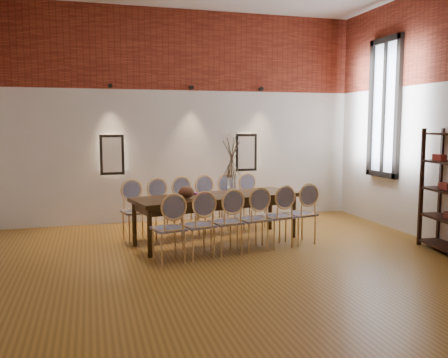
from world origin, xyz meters
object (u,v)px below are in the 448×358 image
object	(u,v)px
chair_near_b	(198,225)
book	(203,194)
chair_near_f	(301,214)
dining_table	(217,218)
chair_near_c	(226,222)
chair_near_e	(277,216)
chair_near_a	(169,228)
chair_far_f	(253,201)
vase	(232,185)
chair_far_d	(210,205)
bowl	(186,192)
chair_far_b	(162,209)
chair_far_a	(136,211)
chair_far_e	(232,203)
chair_near_d	(252,219)
chair_far_c	(186,207)

from	to	relation	value
chair_near_b	book	bearing A→B (deg)	60.49
chair_near_f	dining_table	bearing A→B (deg)	147.40
chair_near_c	chair_near_e	world-z (taller)	same
chair_near_a	chair_near_b	world-z (taller)	same
chair_far_f	vase	world-z (taller)	vase
chair_far_d	chair_far_f	world-z (taller)	same
vase	chair_near_b	bearing A→B (deg)	-130.13
chair_far_f	chair_near_c	bearing A→B (deg)	46.82
bowl	chair_near_e	bearing A→B (deg)	-15.93
chair_near_a	chair_far_b	size ratio (longest dim) A/B	1.00
dining_table	chair_far_f	distance (m)	1.31
chair_far_b	book	size ratio (longest dim) A/B	3.62
chair_near_f	chair_far_a	size ratio (longest dim) A/B	1.00
book	dining_table	bearing A→B (deg)	-28.88
dining_table	chair_near_e	distance (m)	0.97
dining_table	book	bearing A→B (deg)	138.63
bowl	book	size ratio (longest dim) A/B	0.92
chair_far_b	chair_far_e	xyz separation A→B (m)	(1.29, 0.29, 0.00)
chair_near_b	chair_near_d	xyz separation A→B (m)	(0.86, 0.19, 0.00)
chair_far_f	chair_far_e	bearing A→B (deg)	0.00
chair_far_a	chair_far_e	xyz separation A→B (m)	(1.72, 0.38, 0.00)
chair_near_d	chair_far_f	size ratio (longest dim) A/B	1.00
bowl	chair_far_b	bearing A→B (deg)	110.95
chair_near_b	bowl	xyz separation A→B (m)	(-0.03, 0.66, 0.37)
chair_near_e	chair_far_a	distance (m)	2.26
dining_table	chair_near_d	size ratio (longest dim) A/B	2.82
chair_far_e	chair_far_f	size ratio (longest dim) A/B	1.00
chair_near_e	chair_far_c	world-z (taller)	same
chair_near_a	bowl	distance (m)	0.93
chair_near_c	chair_far_e	world-z (taller)	same
chair_near_e	chair_near_f	world-z (taller)	same
chair_near_a	chair_far_e	distance (m)	2.26
dining_table	chair_far_b	bearing A→B (deg)	133.18
chair_far_a	bowl	xyz separation A→B (m)	(0.70, -0.62, 0.37)
chair_far_c	vase	size ratio (longest dim) A/B	3.13
chair_far_a	chair_far_f	distance (m)	2.21
chair_near_b	chair_near_e	bearing A→B (deg)	0.00
chair_near_c	bowl	xyz separation A→B (m)	(-0.46, 0.57, 0.37)
chair_near_a	book	xyz separation A→B (m)	(0.72, 1.04, 0.30)
chair_near_a	chair_near_e	world-z (taller)	same
chair_near_a	chair_far_a	xyz separation A→B (m)	(-0.31, 1.38, 0.00)
chair_far_f	bowl	xyz separation A→B (m)	(-1.45, -1.10, 0.37)
book	chair_near_c	bearing A→B (deg)	-80.53
chair_far_a	chair_far_d	distance (m)	1.32
chair_near_c	chair_far_e	distance (m)	1.66
chair_far_a	chair_near_b	bearing A→B (deg)	107.37
chair_far_a	dining_table	bearing A→B (deg)	147.40
chair_far_a	bowl	bearing A→B (deg)	126.24
chair_far_d	vase	world-z (taller)	vase
dining_table	chair_far_e	xyz separation A→B (m)	(0.49, 0.83, 0.09)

